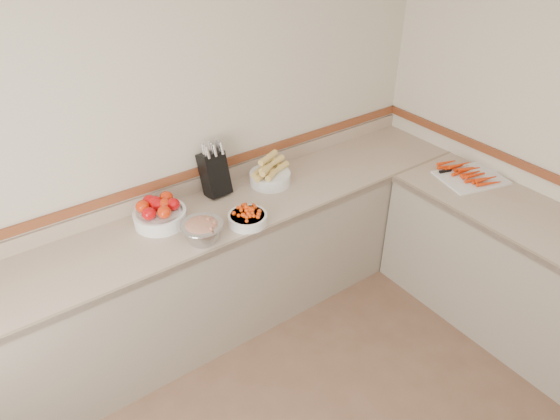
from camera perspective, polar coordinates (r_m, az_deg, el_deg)
back_wall at (r=3.25m, az=-11.90°, el=7.60°), size 4.00×0.00×4.00m
counter_back at (r=3.46m, az=-7.95°, el=-6.99°), size 4.00×0.65×1.08m
dishwasher at (r=3.74m, az=27.93°, el=-8.22°), size 0.63×0.60×0.84m
knife_block at (r=3.35m, az=-7.51°, el=4.25°), size 0.17×0.20×0.39m
tomato_bowl at (r=3.16m, az=-13.61°, el=-0.31°), size 0.33×0.33×0.16m
cherry_tomato_bowl at (r=3.08m, az=-3.72°, el=-0.80°), size 0.25×0.25×0.13m
corn_bowl at (r=3.48m, az=-1.17°, el=4.09°), size 0.32×0.29×0.21m
rhubarb_bowl at (r=2.95m, az=-8.89°, el=-2.33°), size 0.26×0.26×0.15m
cutting_board at (r=3.82m, az=20.83°, el=3.75°), size 0.52×0.46×0.06m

